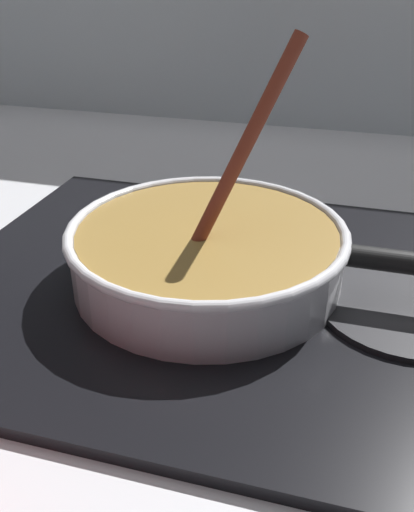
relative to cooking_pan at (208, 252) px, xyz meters
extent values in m
cube|color=#B7B7BC|center=(-0.02, -0.14, -0.07)|extent=(2.40, 1.60, 0.04)
cube|color=black|center=(0.00, 0.00, -0.04)|extent=(0.56, 0.48, 0.01)
torus|color=#592D0C|center=(0.00, 0.00, -0.03)|extent=(0.20, 0.20, 0.01)
cylinder|color=#262628|center=(0.20, 0.00, -0.03)|extent=(0.17, 0.17, 0.01)
cylinder|color=silver|center=(0.00, 0.00, -0.01)|extent=(0.27, 0.27, 0.06)
cylinder|color=olive|center=(0.00, 0.00, 0.00)|extent=(0.26, 0.26, 0.05)
torus|color=silver|center=(0.00, 0.00, 0.02)|extent=(0.29, 0.29, 0.01)
cylinder|color=#E5CC7A|center=(-0.09, -0.01, 0.01)|extent=(0.03, 0.03, 0.01)
cylinder|color=beige|center=(-0.02, -0.07, 0.01)|extent=(0.04, 0.04, 0.01)
cylinder|color=#E5CC7A|center=(-0.04, 0.06, 0.01)|extent=(0.04, 0.04, 0.01)
cylinder|color=beige|center=(-0.04, -0.02, 0.01)|extent=(0.03, 0.03, 0.01)
cylinder|color=beige|center=(0.00, 0.00, 0.01)|extent=(0.03, 0.03, 0.01)
cylinder|color=#E5CC7A|center=(-0.07, 0.08, 0.01)|extent=(0.03, 0.03, 0.01)
cylinder|color=beige|center=(0.00, -0.10, 0.01)|extent=(0.03, 0.03, 0.01)
cylinder|color=maroon|center=(0.03, 0.01, 0.11)|extent=(0.10, 0.08, 0.21)
cube|color=brown|center=(-0.01, -0.03, 0.01)|extent=(0.05, 0.05, 0.01)
camera|label=1|loc=(0.14, -0.49, 0.27)|focal=39.54mm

